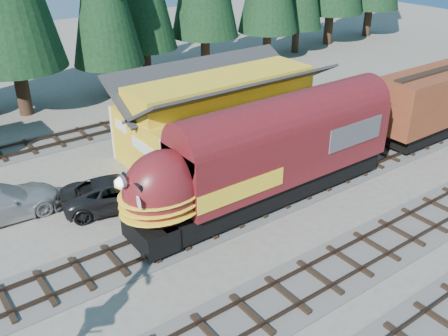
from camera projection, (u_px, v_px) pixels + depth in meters
ground at (350, 224)px, 24.11m from camera, size 120.00×120.00×0.00m
track_siding at (407, 145)px, 32.23m from camera, size 68.00×3.20×0.33m
track_spur at (27, 149)px, 31.75m from camera, size 32.00×3.20×0.33m
depot at (223, 106)px, 30.31m from camera, size 12.80×7.00×5.30m
locomotive at (260, 162)px, 24.57m from camera, size 15.57×3.09×4.23m
pickup_truck_a at (119, 192)px, 25.33m from camera, size 6.16×4.01×1.58m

